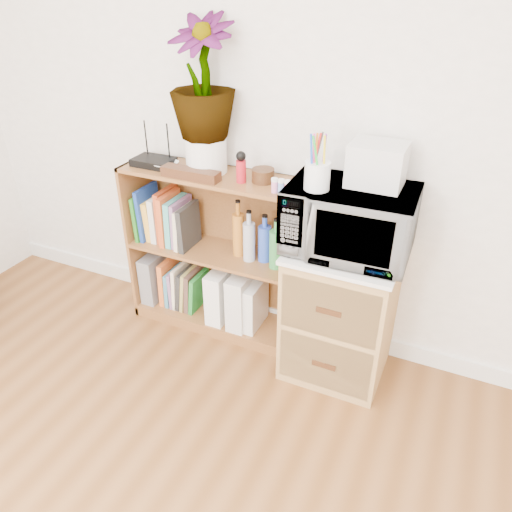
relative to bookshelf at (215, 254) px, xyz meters
The scene contains 21 objects.
skirting_board 0.57m from the bookshelf, 21.80° to the left, with size 4.00×0.02×0.10m, color white.
bookshelf is the anchor object (origin of this frame).
wicker_unit 0.76m from the bookshelf, ahead, with size 0.50×0.45×0.70m, color #9E7542.
microwave 0.86m from the bookshelf, ahead, with size 0.57×0.38×0.31m, color white.
pen_cup 0.89m from the bookshelf, 14.86° to the right, with size 0.11×0.11×0.12m, color white.
small_appliance 1.05m from the bookshelf, ahead, with size 0.24×0.20×0.19m, color silver.
router 0.60m from the bookshelf, behind, with size 0.21×0.14×0.04m, color black.
white_bowl 0.56m from the bookshelf, behind, with size 0.13×0.13×0.03m, color white.
plant_pot 0.57m from the bookshelf, 151.64° to the left, with size 0.21×0.21×0.18m, color white.
potted_plant 0.94m from the bookshelf, 151.64° to the left, with size 0.32×0.32×0.57m, color #3F7830.
trinket_box 0.51m from the bookshelf, 121.35° to the right, with size 0.31×0.08×0.05m, color #37190F.
kokeshi_doll 0.56m from the bookshelf, 11.96° to the right, with size 0.05×0.05×0.11m, color #AE1521.
wooden_bowl 0.58m from the bookshelf, ahead, with size 0.11×0.11×0.07m, color #331A0E.
paint_jars 0.66m from the bookshelf, 12.13° to the right, with size 0.10×0.04×0.05m, color #CA7097.
file_box 0.50m from the bookshelf, behind, with size 0.09×0.24×0.30m, color slate.
magazine_holder_left 0.25m from the bookshelf, 14.64° to the right, with size 0.10×0.25×0.32m, color white.
magazine_holder_mid 0.30m from the bookshelf, ahead, with size 0.10×0.26×0.33m, color silver.
magazine_holder_right 0.36m from the bookshelf, ahead, with size 0.09×0.22×0.28m, color silver.
cookbooks 0.34m from the bookshelf, behind, with size 0.33×0.20×0.31m.
liquor_bottles 0.39m from the bookshelf, ahead, with size 0.47×0.07×0.31m.
lower_books 0.36m from the bookshelf, behind, with size 0.25×0.19×0.28m.
Camera 1 is at (0.86, 0.01, 1.87)m, focal length 35.00 mm.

